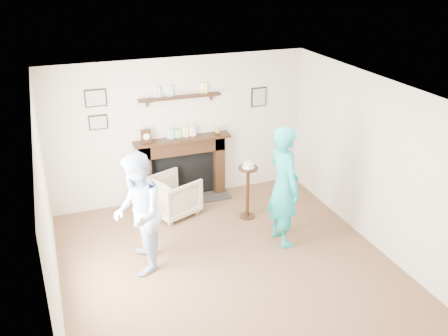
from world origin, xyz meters
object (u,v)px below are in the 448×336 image
(woman, at_px, (281,240))
(pedestal_table, at_px, (248,182))
(man, at_px, (142,268))
(armchair, at_px, (174,213))

(woman, height_order, pedestal_table, pedestal_table)
(man, bearing_deg, armchair, 158.26)
(woman, distance_m, pedestal_table, 1.09)
(man, bearing_deg, pedestal_table, 122.77)
(man, bearing_deg, woman, 98.61)
(armchair, xyz_separation_m, woman, (1.31, -1.40, 0.00))
(man, xyz_separation_m, woman, (2.14, -0.03, 0.00))
(armchair, distance_m, pedestal_table, 1.39)
(armchair, bearing_deg, woman, -159.34)
(armchair, distance_m, man, 1.60)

